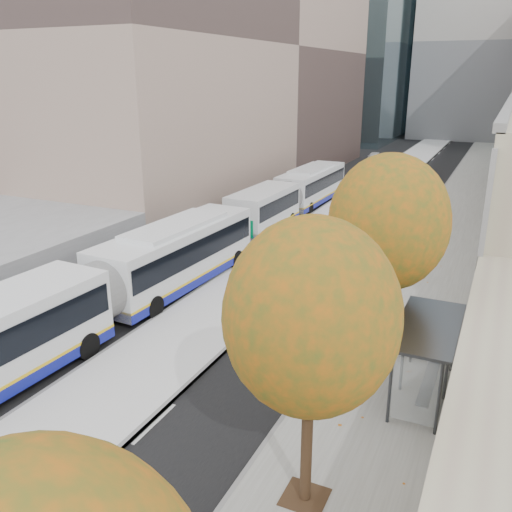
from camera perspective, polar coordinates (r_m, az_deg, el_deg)
The scene contains 9 objects.
bus_platform at distance 43.09m, azimuth 9.58°, elevation 4.80°, with size 4.25×150.00×0.15m, color silver.
sidewalk at distance 41.78m, azimuth 20.19°, elevation 3.43°, with size 4.75×150.00×0.08m, color gray.
building_midrise at distance 55.12m, azimuth -8.03°, elevation 20.86°, with size 24.00×46.00×25.00m, color gray.
bus_shelter at distance 18.28m, azimuth 18.17°, elevation -8.24°, with size 1.90×4.40×2.53m.
tree_b at distance 12.14m, azimuth 5.84°, elevation -6.44°, with size 4.00×4.00×6.97m.
tree_c at distance 19.39m, azimuth 13.78°, elevation 3.42°, with size 4.20×4.20×7.28m.
bus_near at distance 23.99m, azimuth -14.06°, elevation -2.64°, with size 3.54×18.69×3.10m.
bus_far at distance 41.16m, azimuth 3.95°, elevation 6.51°, with size 2.90×17.28×2.87m.
distant_car at distance 68.24m, azimuth 12.33°, elevation 10.13°, with size 1.44×3.58×1.22m, color silver.
Camera 1 is at (7.12, -5.43, 10.15)m, focal length 38.00 mm.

